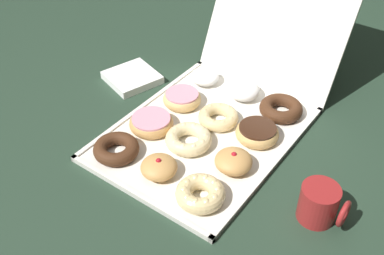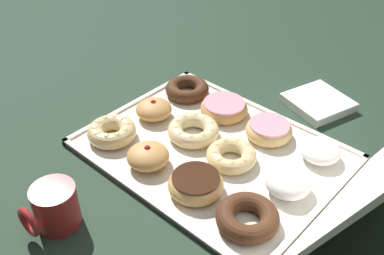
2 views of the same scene
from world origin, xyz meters
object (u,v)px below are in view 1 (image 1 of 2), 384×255
(cruller_donut_7, at_px, (218,117))
(napkin_stack, at_px, (132,78))
(cruller_donut_4, at_px, (189,139))
(pink_frosted_donut_6, at_px, (182,98))
(jelly_filled_donut_1, at_px, (158,167))
(powdered_filled_donut_9, at_px, (205,77))
(chocolate_cake_ring_donut_11, at_px, (281,109))
(powdered_filled_donut_10, at_px, (245,91))
(chocolate_cake_ring_donut_0, at_px, (116,149))
(pink_frosted_donut_3, at_px, (151,123))
(jelly_filled_donut_5, at_px, (234,161))
(chocolate_frosted_donut_8, at_px, (257,133))
(cruller_donut_2, at_px, (200,193))
(donut_box, at_px, (204,134))
(coffee_mug, at_px, (320,203))

(cruller_donut_7, distance_m, napkin_stack, 0.33)
(cruller_donut_4, bearing_deg, pink_frosted_donut_6, 132.35)
(jelly_filled_donut_1, relative_size, powdered_filled_donut_9, 1.01)
(jelly_filled_donut_1, bearing_deg, chocolate_cake_ring_donut_11, 71.55)
(cruller_donut_7, distance_m, chocolate_cake_ring_donut_11, 0.18)
(powdered_filled_donut_10, relative_size, chocolate_cake_ring_donut_11, 0.78)
(chocolate_cake_ring_donut_0, distance_m, cruller_donut_4, 0.18)
(napkin_stack, bearing_deg, chocolate_cake_ring_donut_0, -54.64)
(jelly_filled_donut_1, height_order, pink_frosted_donut_3, jelly_filled_donut_1)
(jelly_filled_donut_5, bearing_deg, jelly_filled_donut_1, -138.23)
(chocolate_frosted_donut_8, xyz_separation_m, powdered_filled_donut_9, (-0.26, 0.13, 0.00))
(jelly_filled_donut_1, xyz_separation_m, cruller_donut_2, (0.13, -0.01, -0.00))
(pink_frosted_donut_6, bearing_deg, chocolate_frosted_donut_8, -1.40)
(donut_box, height_order, coffee_mug, coffee_mug)
(jelly_filled_donut_1, xyz_separation_m, pink_frosted_donut_6, (-0.12, 0.25, -0.00))
(chocolate_frosted_donut_8, height_order, chocolate_cake_ring_donut_11, chocolate_frosted_donut_8)
(chocolate_cake_ring_donut_0, bearing_deg, cruller_donut_4, 47.28)
(pink_frosted_donut_6, bearing_deg, powdered_filled_donut_10, 45.36)
(pink_frosted_donut_6, height_order, coffee_mug, coffee_mug)
(chocolate_frosted_donut_8, relative_size, powdered_filled_donut_10, 1.22)
(chocolate_cake_ring_donut_0, distance_m, powdered_filled_donut_9, 0.39)
(chocolate_frosted_donut_8, bearing_deg, powdered_filled_donut_9, 152.64)
(chocolate_frosted_donut_8, bearing_deg, donut_box, -153.77)
(cruller_donut_4, distance_m, chocolate_frosted_donut_8, 0.18)
(jelly_filled_donut_1, xyz_separation_m, chocolate_frosted_donut_8, (0.12, 0.25, -0.00))
(chocolate_cake_ring_donut_0, bearing_deg, cruller_donut_2, -0.01)
(cruller_donut_4, distance_m, jelly_filled_donut_5, 0.14)
(cruller_donut_2, xyz_separation_m, cruller_donut_7, (-0.12, 0.25, -0.00))
(donut_box, distance_m, cruller_donut_4, 0.07)
(cruller_donut_4, height_order, pink_frosted_donut_6, same)
(cruller_donut_2, xyz_separation_m, napkin_stack, (-0.45, 0.28, -0.02))
(powdered_filled_donut_10, bearing_deg, pink_frosted_donut_6, -134.64)
(cruller_donut_4, height_order, chocolate_frosted_donut_8, same)
(powdered_filled_donut_10, bearing_deg, cruller_donut_2, -72.98)
(pink_frosted_donut_6, xyz_separation_m, cruller_donut_7, (0.13, -0.01, -0.00))
(powdered_filled_donut_9, relative_size, napkin_stack, 0.61)
(jelly_filled_donut_1, distance_m, pink_frosted_donut_6, 0.28)
(cruller_donut_2, distance_m, jelly_filled_donut_5, 0.13)
(cruller_donut_2, relative_size, chocolate_cake_ring_donut_11, 0.95)
(chocolate_cake_ring_donut_11, xyz_separation_m, napkin_stack, (-0.45, -0.11, -0.02))
(chocolate_cake_ring_donut_0, height_order, jelly_filled_donut_1, jelly_filled_donut_1)
(cruller_donut_7, bearing_deg, chocolate_frosted_donut_8, 1.37)
(cruller_donut_4, bearing_deg, jelly_filled_donut_1, -88.16)
(chocolate_cake_ring_donut_0, xyz_separation_m, powdered_filled_donut_10, (0.13, 0.39, 0.01))
(jelly_filled_donut_1, distance_m, cruller_donut_2, 0.13)
(chocolate_cake_ring_donut_11, bearing_deg, coffee_mug, -49.44)
(cruller_donut_7, xyz_separation_m, powdered_filled_donut_10, (-0.00, 0.14, 0.01))
(coffee_mug, bearing_deg, chocolate_cake_ring_donut_0, -166.58)
(chocolate_cake_ring_donut_0, height_order, coffee_mug, coffee_mug)
(cruller_donut_4, height_order, powdered_filled_donut_10, powdered_filled_donut_10)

